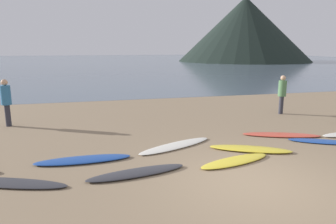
% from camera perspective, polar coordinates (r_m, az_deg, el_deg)
% --- Properties ---
extents(ground_plane, '(120.00, 120.00, 0.20)m').
position_cam_1_polar(ground_plane, '(16.32, -2.13, 1.24)').
color(ground_plane, '#8C7559').
rests_on(ground_plane, ground).
extents(ocean_water, '(140.00, 100.00, 0.01)m').
position_cam_1_polar(ocean_water, '(67.34, -11.46, 9.25)').
color(ocean_water, slate).
rests_on(ocean_water, ground).
extents(headland_hill, '(27.24, 27.24, 13.00)m').
position_cam_1_polar(headland_hill, '(68.01, 13.99, 14.64)').
color(headland_hill, black).
rests_on(headland_hill, ground).
extents(surfboard_1, '(2.67, 1.43, 0.07)m').
position_cam_1_polar(surfboard_1, '(7.69, -27.38, -11.61)').
color(surfboard_1, '#333338').
rests_on(surfboard_1, ground).
extents(surfboard_2, '(2.48, 0.61, 0.09)m').
position_cam_1_polar(surfboard_2, '(8.44, -15.46, -8.53)').
color(surfboard_2, '#1E479E').
rests_on(surfboard_2, ground).
extents(surfboard_3, '(2.46, 0.92, 0.09)m').
position_cam_1_polar(surfboard_3, '(7.40, -5.79, -11.12)').
color(surfboard_3, '#333338').
rests_on(surfboard_3, ground).
extents(surfboard_4, '(2.63, 1.59, 0.07)m').
position_cam_1_polar(surfboard_4, '(9.29, 1.41, -6.25)').
color(surfboard_4, silver).
rests_on(surfboard_4, ground).
extents(surfboard_5, '(2.21, 1.08, 0.08)m').
position_cam_1_polar(surfboard_5, '(8.27, 12.35, -8.85)').
color(surfboard_5, yellow).
rests_on(surfboard_5, ground).
extents(surfboard_6, '(2.35, 1.54, 0.10)m').
position_cam_1_polar(surfboard_6, '(9.27, 15.03, -6.63)').
color(surfboard_6, yellow).
rests_on(surfboard_6, ground).
extents(surfboard_7, '(2.59, 1.41, 0.07)m').
position_cam_1_polar(surfboard_7, '(11.07, 20.28, -4.00)').
color(surfboard_7, '#D84C38').
rests_on(surfboard_7, ground).
extents(surfboard_8, '(2.08, 1.40, 0.07)m').
position_cam_1_polar(surfboard_8, '(10.84, 26.80, -4.90)').
color(surfboard_8, '#1E479E').
rests_on(surfboard_8, ground).
extents(person_0, '(0.35, 0.35, 1.72)m').
position_cam_1_polar(person_0, '(14.53, 20.43, 3.61)').
color(person_0, '#2D2D38').
rests_on(person_0, ground).
extents(person_2, '(0.36, 0.36, 1.78)m').
position_cam_1_polar(person_2, '(12.93, -27.85, 2.18)').
color(person_2, '#2D2D38').
rests_on(person_2, ground).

